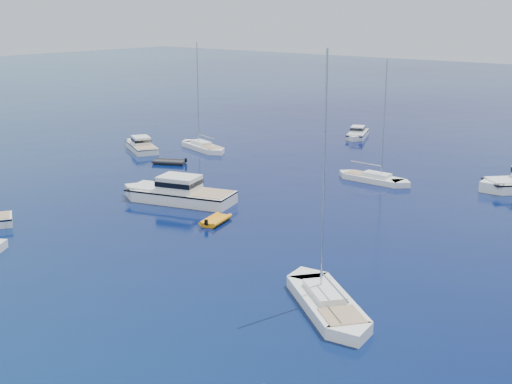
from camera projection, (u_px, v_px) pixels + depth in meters
ground at (24, 342)px, 37.16m from camera, size 400.00×400.00×0.00m
motor_cruiser_centre at (177, 201)px, 63.92m from camera, size 12.51×6.94×3.14m
motor_cruiser_far_l at (141, 150)px, 86.58m from camera, size 8.89×6.45×2.28m
motor_cruiser_horizon at (357, 137)px, 95.01m from camera, size 4.88×7.79×1.96m
sailboat_mid_r at (326, 308)px, 41.29m from camera, size 10.36×8.83×15.97m
sailboat_centre at (374, 181)px, 71.11m from camera, size 8.92×2.48×13.05m
sailboat_far_l at (203, 149)px, 86.97m from camera, size 9.71×4.98×13.83m
tender_yellow at (216, 223)px, 57.58m from camera, size 2.62×3.66×0.95m
tender_grey_far at (170, 164)px, 79.10m from camera, size 4.48×3.69×0.95m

